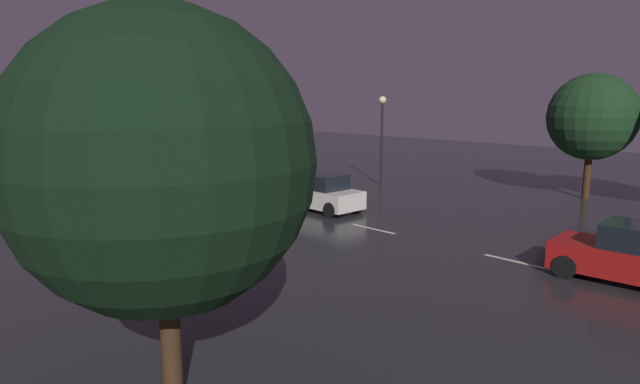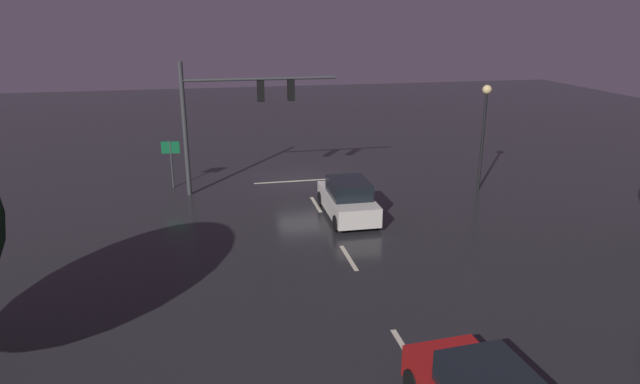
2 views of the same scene
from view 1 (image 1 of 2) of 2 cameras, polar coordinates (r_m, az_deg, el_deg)
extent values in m
plane|color=#232326|center=(28.86, -9.64, -0.40)|extent=(80.00, 80.00, 0.00)
cylinder|color=#383A3D|center=(24.51, -19.29, 4.82)|extent=(0.22, 0.22, 6.35)
cylinder|color=#383A3D|center=(26.15, -12.26, 10.53)|extent=(7.25, 0.14, 0.14)
cube|color=black|center=(26.15, -12.21, 9.28)|extent=(0.32, 0.36, 1.00)
sphere|color=black|center=(26.31, -12.46, 9.97)|extent=(0.20, 0.20, 0.20)
sphere|color=black|center=(26.31, -12.44, 9.27)|extent=(0.20, 0.20, 0.20)
sphere|color=#19F24C|center=(26.32, -12.41, 8.58)|extent=(0.20, 0.20, 0.20)
cube|color=black|center=(26.95, -9.57, 9.38)|extent=(0.32, 0.36, 1.00)
sphere|color=black|center=(27.10, -9.82, 10.06)|extent=(0.20, 0.20, 0.20)
sphere|color=black|center=(27.10, -9.80, 9.38)|extent=(0.20, 0.20, 0.20)
sphere|color=#19F24C|center=(27.11, -9.78, 8.70)|extent=(0.20, 0.20, 0.20)
cube|color=beige|center=(25.71, -4.59, -1.57)|extent=(0.16, 2.20, 0.01)
cube|color=beige|center=(21.53, 5.65, -3.90)|extent=(0.16, 2.20, 0.01)
cube|color=beige|center=(18.38, 20.15, -6.96)|extent=(0.16, 2.20, 0.01)
cube|color=beige|center=(28.79, -9.55, -0.42)|extent=(5.00, 0.16, 0.01)
cube|color=silver|center=(24.92, -0.12, -0.47)|extent=(1.83, 4.31, 0.80)
cube|color=black|center=(24.65, 0.20, 1.16)|extent=(1.62, 2.11, 0.68)
cylinder|color=black|center=(25.61, -3.95, -0.85)|extent=(0.23, 0.68, 0.68)
cylinder|color=black|center=(26.69, -1.17, -0.37)|extent=(0.23, 0.68, 0.68)
cylinder|color=black|center=(23.28, 1.09, -1.94)|extent=(0.23, 0.68, 0.68)
cylinder|color=black|center=(24.46, 3.89, -1.36)|extent=(0.23, 0.68, 0.68)
sphere|color=#F9EFC6|center=(26.06, -4.36, 0.08)|extent=(0.20, 0.20, 0.20)
sphere|color=#F9EFC6|center=(26.89, -2.22, 0.41)|extent=(0.20, 0.20, 0.20)
cube|color=maroon|center=(17.58, 30.45, -6.43)|extent=(2.09, 4.41, 0.80)
cylinder|color=black|center=(17.23, 24.55, -7.22)|extent=(0.27, 0.69, 0.68)
cylinder|color=black|center=(18.79, 26.13, -5.94)|extent=(0.27, 0.69, 0.68)
sphere|color=#F9EFC6|center=(17.47, 23.20, -5.76)|extent=(0.20, 0.20, 0.20)
sphere|color=#F9EFC6|center=(18.67, 24.51, -4.87)|extent=(0.20, 0.20, 0.20)
cylinder|color=black|center=(31.65, 6.56, 4.99)|extent=(0.14, 0.14, 4.81)
sphere|color=#F9D88C|center=(31.53, 6.66, 9.67)|extent=(0.44, 0.44, 0.44)
cylinder|color=#383A3D|center=(25.68, -21.98, 0.45)|extent=(0.09, 0.09, 2.43)
cube|color=#0F6033|center=(25.56, -22.11, 2.36)|extent=(0.90, 0.15, 0.60)
cylinder|color=#382314|center=(9.95, -15.58, -14.50)|extent=(0.36, 0.36, 2.25)
sphere|color=black|center=(9.13, -16.48, 3.09)|extent=(5.09, 5.09, 5.09)
cylinder|color=#382314|center=(30.64, 26.50, 1.70)|extent=(0.36, 0.36, 2.56)
sphere|color=#163319|center=(30.40, 26.93, 7.13)|extent=(4.35, 4.35, 4.35)
camera|label=2|loc=(12.40, 69.59, 18.73)|focal=31.09mm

